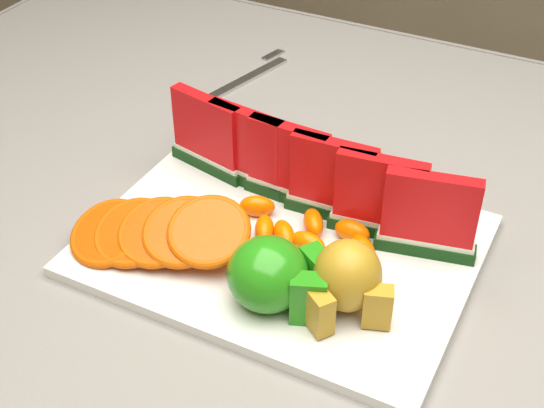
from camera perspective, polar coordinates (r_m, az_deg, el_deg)
table at (r=0.91m, az=5.30°, el=-7.15°), size 1.40×0.90×0.75m
tablecloth at (r=0.87m, az=5.53°, el=-4.23°), size 1.53×1.03×0.20m
platter at (r=0.81m, az=0.78°, el=-3.10°), size 0.40×0.30×0.01m
apple_cluster at (r=0.72m, az=0.26°, el=-5.46°), size 0.11×0.09×0.07m
pear_cluster at (r=0.71m, az=5.72°, el=-5.67°), size 0.09×0.10×0.07m
fork at (r=1.14m, az=-1.79°, el=9.54°), size 0.06×0.19×0.00m
watermelon_row at (r=0.83m, az=2.88°, el=2.31°), size 0.39×0.07×0.10m
orange_fan_front at (r=0.79m, az=-8.58°, el=-2.10°), size 0.21×0.14×0.06m
orange_fan_back at (r=0.90m, az=2.11°, el=3.37°), size 0.24×0.10×0.04m
tangerine_segments at (r=0.81m, az=1.71°, el=-1.85°), size 0.19×0.08×0.03m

